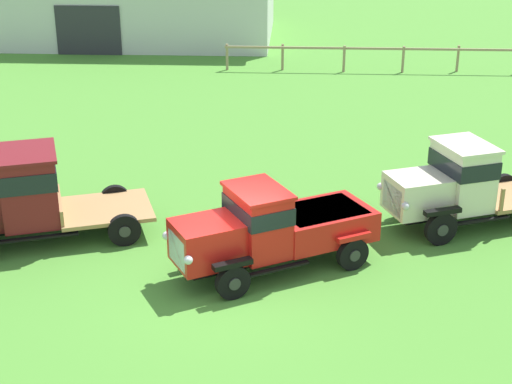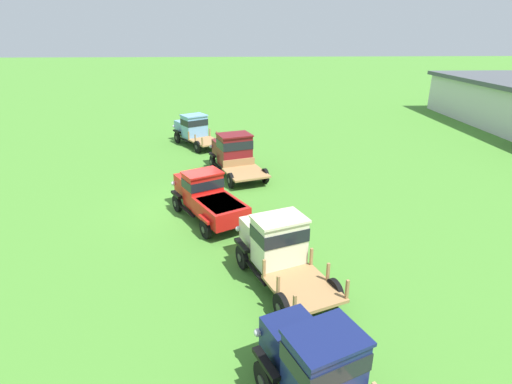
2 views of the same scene
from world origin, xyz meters
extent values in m
plane|color=#47842D|center=(0.00, 0.00, 0.00)|extent=(240.00, 240.00, 0.00)
cube|color=silver|center=(-12.60, 27.75, 1.76)|extent=(25.19, 9.56, 3.51)
cube|color=#2D2D33|center=(-8.82, 22.93, 1.20)|extent=(3.20, 0.08, 2.40)
cylinder|color=#997F60|center=(-1.74, 20.14, 0.60)|extent=(0.12, 0.12, 1.19)
cylinder|color=#997F60|center=(0.79, 20.25, 0.60)|extent=(0.12, 0.12, 1.19)
cylinder|color=#997F60|center=(3.58, 20.04, 0.60)|extent=(0.12, 0.12, 1.19)
cylinder|color=#997F60|center=(6.24, 20.06, 0.60)|extent=(0.12, 0.12, 1.19)
cylinder|color=#997F60|center=(8.74, 20.37, 0.60)|extent=(0.12, 0.12, 1.19)
cube|color=#997F60|center=(4.85, 20.08, 1.07)|extent=(13.39, 0.08, 0.10)
cylinder|color=black|center=(-2.71, 1.97, 0.41)|extent=(0.82, 0.42, 0.81)
cylinder|color=#2D2D2D|center=(-2.67, 1.88, 0.41)|extent=(0.28, 0.12, 0.28)
cylinder|color=black|center=(-3.35, 3.84, 0.41)|extent=(0.82, 0.42, 0.81)
cylinder|color=#2D2D2D|center=(-3.38, 3.93, 0.41)|extent=(0.28, 0.12, 0.28)
cube|color=black|center=(-4.78, 2.30, 0.49)|extent=(4.97, 2.61, 0.12)
cube|color=maroon|center=(-5.04, 2.21, 1.39)|extent=(1.79, 2.06, 1.70)
cube|color=black|center=(-5.04, 2.21, 1.78)|extent=(1.85, 2.12, 0.48)
cube|color=maroon|center=(-5.04, 2.21, 2.28)|extent=(1.94, 2.18, 0.08)
cube|color=black|center=(-4.61, 1.34, 0.47)|extent=(1.76, 0.72, 0.05)
cube|color=black|center=(-5.23, 3.17, 0.47)|extent=(1.76, 0.72, 0.05)
cube|color=#9E7547|center=(-3.35, 2.79, 0.60)|extent=(2.81, 2.64, 0.10)
cube|color=#9E7547|center=(-4.39, 2.43, 0.83)|extent=(0.68, 1.80, 0.44)
cylinder|color=black|center=(0.15, -0.46, 0.39)|extent=(0.77, 0.54, 0.78)
cylinder|color=#2D2D2D|center=(0.20, -0.55, 0.39)|extent=(0.25, 0.16, 0.27)
cylinder|color=black|center=(-0.69, 1.07, 0.39)|extent=(0.77, 0.54, 0.78)
cylinder|color=#2D2D2D|center=(-0.74, 1.16, 0.39)|extent=(0.25, 0.16, 0.27)
cylinder|color=black|center=(2.80, 1.01, 0.39)|extent=(0.77, 0.54, 0.78)
cylinder|color=#2D2D2D|center=(2.85, 0.92, 0.39)|extent=(0.25, 0.16, 0.27)
cylinder|color=black|center=(1.96, 2.53, 0.39)|extent=(0.77, 0.54, 0.78)
cylinder|color=#2D2D2D|center=(1.91, 2.63, 0.39)|extent=(0.25, 0.16, 0.27)
cube|color=black|center=(0.99, 1.00, 0.47)|extent=(4.30, 2.96, 0.12)
cube|color=red|center=(-0.46, 0.20, 1.01)|extent=(1.85, 1.76, 0.96)
cube|color=silver|center=(-1.06, -0.13, 0.96)|extent=(0.52, 0.87, 0.72)
sphere|color=silver|center=(-0.76, -0.71, 1.03)|extent=(0.20, 0.20, 0.20)
sphere|color=silver|center=(-1.39, 0.43, 1.03)|extent=(0.20, 0.20, 0.20)
cube|color=black|center=(0.15, -0.46, 0.83)|extent=(0.88, 0.61, 0.12)
cube|color=black|center=(-0.69, 1.07, 0.83)|extent=(0.88, 0.61, 0.12)
cube|color=red|center=(0.63, 0.80, 1.25)|extent=(1.65, 1.84, 1.44)
cube|color=black|center=(0.63, 0.80, 1.57)|extent=(1.70, 1.89, 0.40)
cube|color=red|center=(0.63, 0.80, 2.01)|extent=(1.78, 1.95, 0.08)
cube|color=black|center=(1.13, 0.11, 0.45)|extent=(1.34, 0.83, 0.05)
cube|color=black|center=(0.31, 1.60, 0.45)|extent=(1.34, 0.83, 0.05)
cube|color=red|center=(2.08, 1.60, 0.88)|extent=(2.77, 2.50, 0.70)
cube|color=black|center=(2.08, 1.60, 1.20)|extent=(2.33, 2.11, 0.06)
cube|color=red|center=(2.80, 1.01, 0.83)|extent=(0.84, 0.59, 0.12)
cube|color=red|center=(1.96, 2.53, 0.83)|extent=(0.84, 0.59, 0.12)
cylinder|color=black|center=(5.05, 2.42, 0.42)|extent=(0.84, 0.45, 0.84)
cylinder|color=#2D2D2D|center=(5.08, 2.33, 0.42)|extent=(0.28, 0.13, 0.29)
cylinder|color=black|center=(4.41, 4.07, 0.42)|extent=(0.84, 0.45, 0.84)
cylinder|color=#2D2D2D|center=(4.38, 4.16, 0.42)|extent=(0.28, 0.13, 0.29)
cylinder|color=black|center=(7.19, 5.14, 0.42)|extent=(0.84, 0.45, 0.84)
cylinder|color=#2D2D2D|center=(7.16, 5.23, 0.42)|extent=(0.28, 0.13, 0.29)
cube|color=black|center=(6.04, 3.75, 0.50)|extent=(4.35, 2.44, 0.12)
cube|color=beige|center=(4.53, 3.17, 1.03)|extent=(1.77, 1.67, 0.94)
cube|color=silver|center=(3.89, 2.92, 0.99)|extent=(0.40, 0.93, 0.71)
sphere|color=silver|center=(4.12, 2.30, 1.06)|extent=(0.20, 0.20, 0.20)
sphere|color=silver|center=(3.64, 3.54, 1.06)|extent=(0.20, 0.20, 0.20)
cube|color=black|center=(5.05, 2.42, 0.89)|extent=(0.97, 0.53, 0.12)
cube|color=black|center=(4.41, 4.07, 0.89)|extent=(0.97, 0.53, 0.12)
cube|color=beige|center=(5.70, 3.62, 1.35)|extent=(1.58, 1.85, 1.59)
cube|color=black|center=(5.70, 3.62, 1.71)|extent=(1.63, 1.90, 0.44)
cube|color=beige|center=(5.70, 3.62, 2.19)|extent=(1.71, 1.95, 0.08)
cube|color=black|center=(6.12, 2.85, 0.48)|extent=(1.48, 0.68, 0.05)
cube|color=black|center=(5.49, 4.47, 0.48)|extent=(1.48, 0.68, 0.05)
cube|color=#9E7547|center=(6.62, 3.06, 0.96)|extent=(0.10, 0.10, 0.59)
cube|color=#9E7547|center=(6.01, 4.64, 0.96)|extent=(0.10, 0.10, 0.59)
cube|color=#9E7547|center=(6.91, 4.98, 0.96)|extent=(0.10, 0.10, 0.59)
camera|label=1|loc=(1.41, -15.18, 8.62)|focal=55.00mm
camera|label=2|loc=(17.04, 2.27, 7.69)|focal=28.00mm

